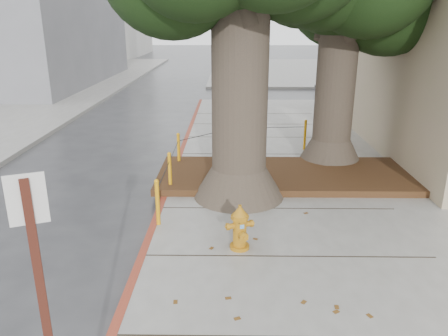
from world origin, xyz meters
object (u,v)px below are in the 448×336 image
Objects in this scene: car_dark at (33,82)px; signpost at (46,318)px; car_silver at (346,82)px; fire_hydrant at (240,228)px.

signpost is at bearing -67.44° from car_dark.
car_silver is 0.75× the size of car_dark.
car_dark is (-9.70, 21.78, -1.06)m from signpost.
signpost is 23.87m from car_dark.
fire_hydrant is 0.18× the size of car_dark.
fire_hydrant is 4.45m from signpost.
car_dark reaches higher than fire_hydrant.
car_silver is at bearing 52.40° from fire_hydrant.
car_dark is (-17.79, -0.68, 0.08)m from car_silver.
fire_hydrant is 0.30× the size of signpost.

